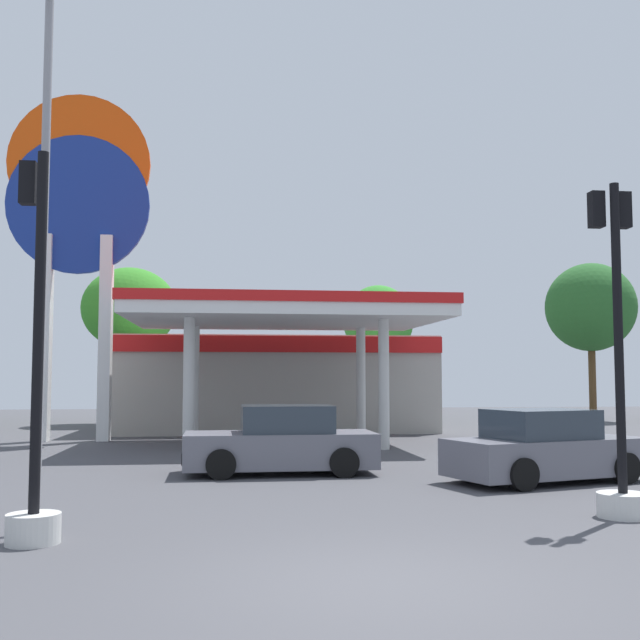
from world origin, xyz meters
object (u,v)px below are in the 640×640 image
at_px(station_pole_sign, 78,219).
at_px(tree_1, 130,309).
at_px(traffic_signal_1, 34,428).
at_px(car_2, 281,443).
at_px(tree_3, 591,308).
at_px(car_0, 545,449).
at_px(corner_streetlamp, 41,201).
at_px(traffic_signal_0, 619,409).
at_px(tree_2, 378,322).

relative_size(station_pole_sign, tree_1, 1.64).
bearing_deg(traffic_signal_1, car_2, 61.45).
relative_size(tree_1, tree_3, 0.92).
height_order(car_0, tree_3, tree_3).
height_order(car_2, corner_streetlamp, corner_streetlamp).
bearing_deg(car_0, traffic_signal_0, -96.79).
height_order(car_0, corner_streetlamp, corner_streetlamp).
xyz_separation_m(car_2, traffic_signal_0, (4.77, -5.88, 0.94)).
height_order(station_pole_sign, tree_1, station_pole_sign).
bearing_deg(traffic_signal_0, tree_1, 112.81).
relative_size(traffic_signal_0, tree_1, 0.72).
bearing_deg(corner_streetlamp, tree_2, 68.99).
relative_size(traffic_signal_0, tree_3, 0.66).
bearing_deg(corner_streetlamp, tree_3, 50.90).
bearing_deg(tree_3, car_0, -118.65).
bearing_deg(tree_3, traffic_signal_0, -115.65).
bearing_deg(car_0, corner_streetlamp, -155.21).
relative_size(station_pole_sign, traffic_signal_1, 2.32).
bearing_deg(tree_2, tree_3, -2.27).
bearing_deg(traffic_signal_1, tree_3, 51.68).
xyz_separation_m(car_2, corner_streetlamp, (-3.79, -6.17, 3.88)).
relative_size(car_2, tree_3, 0.54).
xyz_separation_m(traffic_signal_0, tree_1, (-10.44, 24.83, 3.63)).
height_order(station_pole_sign, tree_3, station_pole_sign).
distance_m(car_0, tree_2, 21.98).
bearing_deg(station_pole_sign, traffic_signal_0, -54.31).
relative_size(tree_3, corner_streetlamp, 1.02).
bearing_deg(tree_1, corner_streetlamp, -85.71).
height_order(traffic_signal_1, tree_2, tree_2).
bearing_deg(traffic_signal_1, car_0, 27.95).
bearing_deg(car_0, car_2, 159.00).
height_order(tree_1, tree_2, tree_1).
relative_size(car_2, tree_2, 0.64).
relative_size(station_pole_sign, traffic_signal_0, 2.30).
height_order(car_2, tree_3, tree_3).
bearing_deg(tree_1, tree_3, 0.50).
bearing_deg(tree_1, car_0, -62.52).
xyz_separation_m(tree_1, tree_2, (11.77, 0.62, -0.46)).
bearing_deg(tree_1, tree_2, 3.02).
height_order(traffic_signal_0, tree_3, tree_3).
distance_m(car_0, tree_1, 24.06).
bearing_deg(tree_2, traffic_signal_0, -92.99).
distance_m(station_pole_sign, traffic_signal_1, 17.48).
height_order(tree_3, corner_streetlamp, tree_3).
distance_m(station_pole_sign, tree_2, 16.18).
xyz_separation_m(station_pole_sign, car_2, (6.26, -9.48, -6.80)).
height_order(traffic_signal_0, tree_1, tree_1).
height_order(station_pole_sign, tree_2, station_pole_sign).
relative_size(tree_1, corner_streetlamp, 0.93).
bearing_deg(car_2, tree_1, 106.66).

